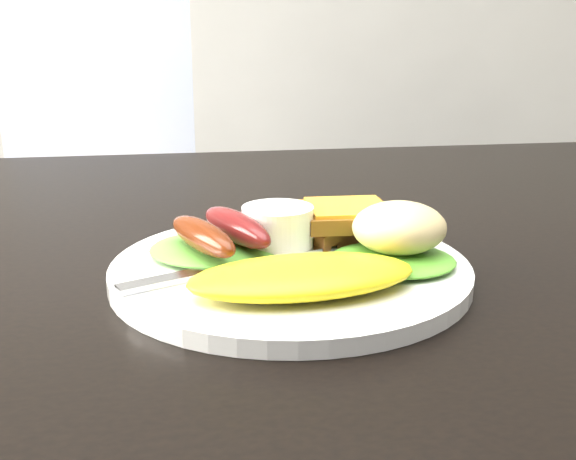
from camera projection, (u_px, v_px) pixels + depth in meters
dining_table at (350, 249)px, 0.60m from camera, size 1.20×0.80×0.04m
dining_chair at (99, 240)px, 1.55m from camera, size 0.47×0.47×0.06m
person at (403, 127)px, 1.07m from camera, size 0.60×0.44×1.54m
plate at (290, 269)px, 0.47m from camera, size 0.25×0.25×0.01m
lettuce_left at (215, 248)px, 0.48m from camera, size 0.11×0.11×0.01m
lettuce_right at (393, 259)px, 0.46m from camera, size 0.11×0.10×0.01m
omelette at (302, 276)px, 0.41m from camera, size 0.15×0.08×0.02m
sausage_a at (202, 236)px, 0.46m from camera, size 0.05×0.09×0.02m
sausage_b at (236, 227)px, 0.48m from camera, size 0.06×0.09×0.02m
ramekin at (278, 227)px, 0.49m from camera, size 0.05×0.05×0.03m
toast_a at (325, 228)px, 0.53m from camera, size 0.09×0.09×0.01m
toast_b at (347, 216)px, 0.51m from camera, size 0.07×0.07×0.01m
potato_salad at (399, 227)px, 0.47m from camera, size 0.08×0.08×0.04m
fork at (235, 266)px, 0.46m from camera, size 0.15×0.08×0.00m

